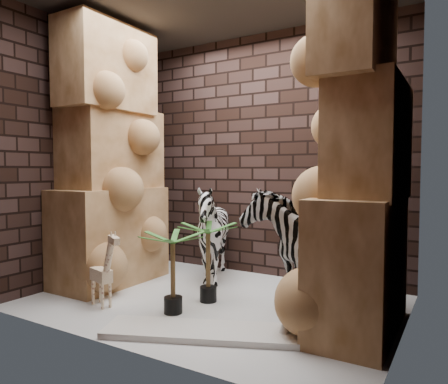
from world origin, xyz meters
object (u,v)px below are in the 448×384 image
Objects in this scene: zebra_right at (301,233)px; palm_back at (173,272)px; palm_front at (208,262)px; giraffe_toy at (101,266)px; zebra_left at (212,239)px; surfboard at (209,332)px.

palm_back is at bearing -127.61° from zebra_right.
zebra_right is 0.97m from palm_front.
giraffe_toy is 1.04m from palm_front.
palm_front reaches higher than palm_back.
zebra_left reaches higher than palm_front.
surfboard is (1.27, -0.06, -0.36)m from giraffe_toy.
zebra_right is 1.33m from palm_back.
palm_front is at bearing -43.37° from zebra_left.
giraffe_toy is (-1.59, -1.16, -0.30)m from zebra_right.
surfboard is (0.56, -0.25, -0.35)m from palm_back.
surfboard is at bearing -24.59° from palm_back.
palm_back is (-0.10, -0.44, -0.02)m from palm_front.
zebra_right is 1.13m from zebra_left.
giraffe_toy reaches higher than palm_back.
palm_back is 0.45× the size of surfboard.
zebra_right is 1.99m from giraffe_toy.
palm_front is (-0.77, -0.51, -0.28)m from zebra_right.
zebra_left is 0.67× the size of surfboard.
zebra_right is at bearing 12.59° from zebra_left.
zebra_left is at bearing 85.59° from giraffe_toy.
giraffe_toy is (-0.47, -1.25, -0.13)m from zebra_left.
zebra_left is (-1.11, 0.10, -0.17)m from zebra_right.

